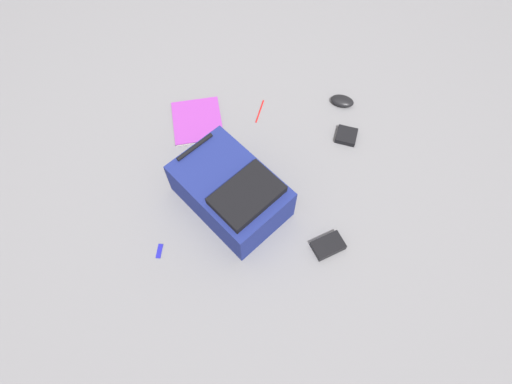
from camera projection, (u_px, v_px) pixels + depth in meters
ground_plane at (255, 184)px, 1.71m from camera, size 3.32×3.32×0.00m
backpack at (231, 191)px, 1.59m from camera, size 0.51×0.50×0.21m
book_manual at (197, 121)px, 1.86m from camera, size 0.27×0.28×0.02m
computer_mouse at (342, 101)px, 1.90m from camera, size 0.12×0.09×0.03m
power_brick at (328, 246)px, 1.57m from camera, size 0.14×0.12×0.03m
pen_black at (259, 111)px, 1.89m from camera, size 0.04×0.13×0.01m
earbud_pouch at (346, 136)px, 1.82m from camera, size 0.11×0.11×0.02m
usb_stick at (159, 251)px, 1.57m from camera, size 0.02×0.06×0.01m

